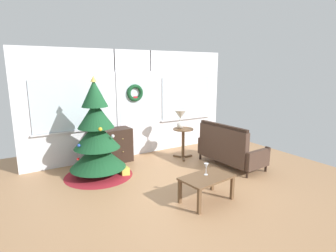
# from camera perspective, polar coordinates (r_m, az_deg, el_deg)

# --- Properties ---
(ground_plane) EXTENTS (6.76, 6.76, 0.00)m
(ground_plane) POSITION_cam_1_polar(r_m,az_deg,el_deg) (5.25, 2.69, -11.89)
(ground_plane) COLOR #AD7F56
(back_wall_with_door) EXTENTS (5.20, 0.19, 2.55)m
(back_wall_with_door) POSITION_cam_1_polar(r_m,az_deg,el_deg) (6.68, -7.18, 4.68)
(back_wall_with_door) COLOR white
(back_wall_with_door) RESTS_ON ground
(christmas_tree) EXTENTS (1.36, 1.36, 1.99)m
(christmas_tree) POSITION_cam_1_polar(r_m,az_deg,el_deg) (5.55, -14.67, -3.04)
(christmas_tree) COLOR #4C331E
(christmas_tree) RESTS_ON ground
(dresser_cabinet) EXTENTS (0.92, 0.48, 0.78)m
(dresser_cabinet) POSITION_cam_1_polar(r_m,az_deg,el_deg) (6.34, -11.75, -4.13)
(dresser_cabinet) COLOR black
(dresser_cabinet) RESTS_ON ground
(settee_sofa) EXTENTS (0.81, 1.54, 0.96)m
(settee_sofa) POSITION_cam_1_polar(r_m,az_deg,el_deg) (6.14, 12.50, -4.85)
(settee_sofa) COLOR black
(settee_sofa) RESTS_ON ground
(side_table) EXTENTS (0.50, 0.48, 0.73)m
(side_table) POSITION_cam_1_polar(r_m,az_deg,el_deg) (6.48, 3.19, -2.39)
(side_table) COLOR brown
(side_table) RESTS_ON ground
(table_lamp) EXTENTS (0.28, 0.28, 0.44)m
(table_lamp) POSITION_cam_1_polar(r_m,az_deg,el_deg) (6.38, 2.59, 1.95)
(table_lamp) COLOR silver
(table_lamp) RESTS_ON side_table
(coffee_table) EXTENTS (0.90, 0.62, 0.42)m
(coffee_table) POSITION_cam_1_polar(r_m,az_deg,el_deg) (4.51, 8.11, -11.19)
(coffee_table) COLOR brown
(coffee_table) RESTS_ON ground
(wine_glass) EXTENTS (0.08, 0.08, 0.20)m
(wine_glass) POSITION_cam_1_polar(r_m,az_deg,el_deg) (4.51, 8.00, -8.40)
(wine_glass) COLOR silver
(wine_glass) RESTS_ON coffee_table
(gift_box) EXTENTS (0.16, 0.15, 0.16)m
(gift_box) POSITION_cam_1_polar(r_m,az_deg,el_deg) (5.64, -9.05, -9.39)
(gift_box) COLOR #D8C64C
(gift_box) RESTS_ON ground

